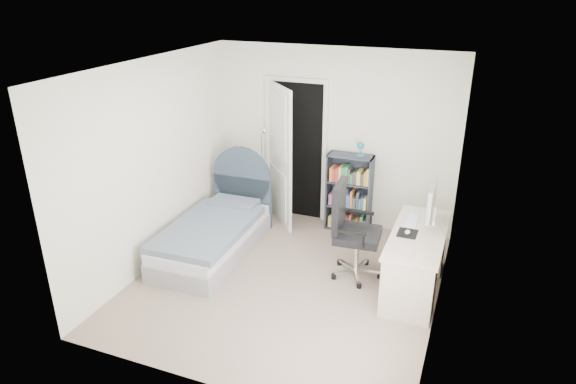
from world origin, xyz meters
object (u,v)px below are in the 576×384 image
(nightstand, at_px, (255,191))
(desk, at_px, (416,258))
(floor_lamp, at_px, (263,181))
(bookcase, at_px, (349,195))
(office_chair, at_px, (350,226))
(bed, at_px, (215,233))

(nightstand, bearing_deg, desk, -25.06)
(floor_lamp, distance_m, bookcase, 1.29)
(bookcase, height_order, office_chair, bookcase)
(bed, relative_size, nightstand, 3.52)
(floor_lamp, distance_m, desk, 2.66)
(bed, xyz_separation_m, bookcase, (1.44, 1.26, 0.26))
(bed, height_order, office_chair, bed)
(bookcase, relative_size, office_chair, 1.12)
(desk, relative_size, office_chair, 1.24)
(desk, height_order, office_chair, desk)
(floor_lamp, bearing_deg, bed, -96.90)
(desk, bearing_deg, bookcase, 133.07)
(nightstand, xyz_separation_m, bookcase, (1.46, -0.02, 0.17))
(bed, distance_m, office_chair, 1.80)
(nightstand, height_order, office_chair, office_chair)
(nightstand, bearing_deg, bed, -88.94)
(bed, xyz_separation_m, floor_lamp, (0.15, 1.22, 0.30))
(nightstand, xyz_separation_m, office_chair, (1.78, -1.18, 0.29))
(floor_lamp, relative_size, bookcase, 1.05)
(floor_lamp, bearing_deg, desk, -25.52)
(bed, bearing_deg, bookcase, 41.12)
(bed, bearing_deg, office_chair, 2.95)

